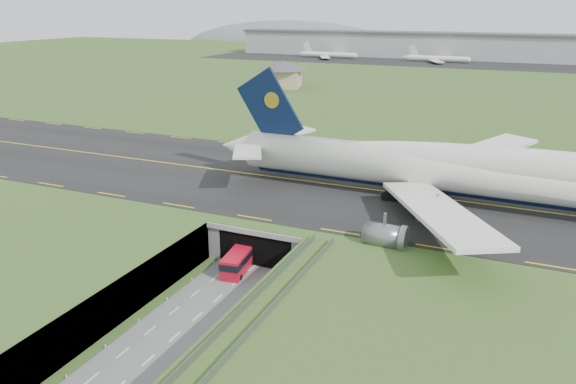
% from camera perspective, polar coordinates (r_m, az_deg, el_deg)
% --- Properties ---
extents(ground, '(900.00, 900.00, 0.00)m').
position_cam_1_polar(ground, '(79.34, -6.04, -9.88)').
color(ground, '#3F5C25').
rests_on(ground, ground).
extents(airfield_deck, '(800.00, 800.00, 6.00)m').
position_cam_1_polar(airfield_deck, '(77.96, -6.11, -7.93)').
color(airfield_deck, gray).
rests_on(airfield_deck, ground).
extents(trench_road, '(12.00, 75.00, 0.20)m').
position_cam_1_polar(trench_road, '(73.76, -8.97, -12.28)').
color(trench_road, slate).
rests_on(trench_road, ground).
extents(taxiway, '(800.00, 44.00, 0.18)m').
position_cam_1_polar(taxiway, '(104.57, 2.78, 0.96)').
color(taxiway, black).
rests_on(taxiway, airfield_deck).
extents(tunnel_portal, '(17.00, 22.30, 6.00)m').
position_cam_1_polar(tunnel_portal, '(91.36, -0.94, -3.51)').
color(tunnel_portal, gray).
rests_on(tunnel_portal, ground).
extents(guideway, '(3.00, 53.00, 7.05)m').
position_cam_1_polar(guideway, '(57.68, -6.04, -15.61)').
color(guideway, '#A8A8A3').
rests_on(guideway, ground).
extents(jumbo_jet, '(103.89, 65.15, 21.55)m').
position_cam_1_polar(jumbo_jet, '(95.59, 20.12, 1.72)').
color(jumbo_jet, white).
rests_on(jumbo_jet, ground).
extents(shuttle_tram, '(3.89, 7.94, 3.11)m').
position_cam_1_polar(shuttle_tram, '(83.34, -5.12, -7.06)').
color(shuttle_tram, red).
rests_on(shuttle_tram, ground).
extents(service_building, '(23.65, 23.65, 10.59)m').
position_cam_1_polar(service_building, '(227.67, -0.52, 12.13)').
color(service_building, tan).
rests_on(service_building, ground).
extents(cargo_terminal, '(320.00, 67.00, 15.60)m').
position_cam_1_polar(cargo_terminal, '(362.14, 18.62, 13.84)').
color(cargo_terminal, '#B2B2B2').
rests_on(cargo_terminal, ground).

